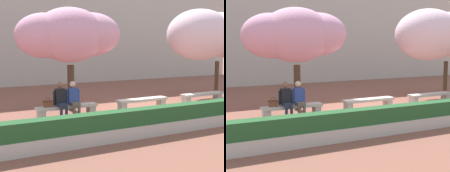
{
  "view_description": "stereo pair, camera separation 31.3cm",
  "coord_description": "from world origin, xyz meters",
  "views": [
    {
      "loc": [
        -6.57,
        -10.36,
        2.58
      ],
      "look_at": [
        -1.25,
        0.2,
        1.0
      ],
      "focal_mm": 50.0,
      "sensor_mm": 36.0,
      "label": 1
    },
    {
      "loc": [
        -6.29,
        -10.5,
        2.58
      ],
      "look_at": [
        -1.25,
        0.2,
        1.0
      ],
      "focal_mm": 50.0,
      "sensor_mm": 36.0,
      "label": 2
    }
  ],
  "objects": [
    {
      "name": "ground_plane",
      "position": [
        0.0,
        0.0,
        0.0
      ],
      "size": [
        100.0,
        100.0,
        0.0
      ],
      "primitive_type": "plane",
      "color": "brown"
    },
    {
      "name": "person_seated_left",
      "position": [
        -3.36,
        -0.05,
        0.7
      ],
      "size": [
        0.51,
        0.68,
        1.29
      ],
      "color": "black",
      "rests_on": "ground"
    },
    {
      "name": "building_facade",
      "position": [
        0.0,
        11.29,
        4.88
      ],
      "size": [
        28.0,
        4.0,
        9.76
      ],
      "primitive_type": "cube",
      "color": "#B7B2A8",
      "rests_on": "ground"
    },
    {
      "name": "stone_bench_near_west",
      "position": [
        0.0,
        0.0,
        0.31
      ],
      "size": [
        2.2,
        0.47,
        0.45
      ],
      "color": "#BCB7AD",
      "rests_on": "ground"
    },
    {
      "name": "stone_bench_center",
      "position": [
        3.13,
        0.0,
        0.31
      ],
      "size": [
        2.2,
        0.47,
        0.45
      ],
      "color": "#BCB7AD",
      "rests_on": "ground"
    },
    {
      "name": "handbag",
      "position": [
        -3.81,
        -0.01,
        0.58
      ],
      "size": [
        0.3,
        0.15,
        0.34
      ],
      "color": "brown",
      "rests_on": "stone_bench_west_end"
    },
    {
      "name": "cherry_tree_main",
      "position": [
        -2.49,
        1.31,
        2.94
      ],
      "size": [
        4.15,
        2.69,
        4.0
      ],
      "color": "#473323",
      "rests_on": "ground"
    },
    {
      "name": "planter_hedge_foreground",
      "position": [
        0.0,
        -3.09,
        0.39
      ],
      "size": [
        12.8,
        0.5,
        0.8
      ],
      "color": "#BCB7AD",
      "rests_on": "ground"
    },
    {
      "name": "person_seated_right",
      "position": [
        -2.9,
        -0.05,
        0.7
      ],
      "size": [
        0.51,
        0.68,
        1.29
      ],
      "color": "black",
      "rests_on": "ground"
    },
    {
      "name": "cherry_tree_secondary",
      "position": [
        4.83,
        1.28,
        3.01
      ],
      "size": [
        4.91,
        3.16,
        4.27
      ],
      "color": "#473323",
      "rests_on": "ground"
    },
    {
      "name": "stone_bench_west_end",
      "position": [
        -3.13,
        0.0,
        0.31
      ],
      "size": [
        2.2,
        0.47,
        0.45
      ],
      "color": "#BCB7AD",
      "rests_on": "ground"
    }
  ]
}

